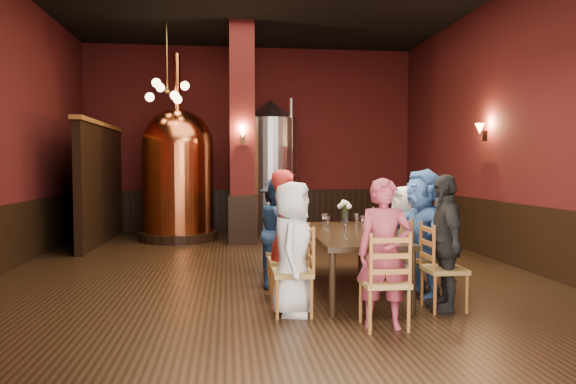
{
  "coord_description": "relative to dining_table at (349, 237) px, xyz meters",
  "views": [
    {
      "loc": [
        -0.6,
        -7.77,
        1.61
      ],
      "look_at": [
        0.34,
        0.2,
        1.19
      ],
      "focal_mm": 32.0,
      "sensor_mm": 36.0,
      "label": 1
    }
  ],
  "objects": [
    {
      "name": "room",
      "position": [
        -0.95,
        1.36,
        1.56
      ],
      "size": [
        10.0,
        10.02,
        4.5
      ],
      "color": "black",
      "rests_on": "ground"
    },
    {
      "name": "wainscot_right",
      "position": [
        3.01,
        1.36,
        -0.19
      ],
      "size": [
        0.08,
        9.9,
        1.0
      ],
      "primitive_type": "cube",
      "color": "black",
      "rests_on": "ground"
    },
    {
      "name": "wainscot_back",
      "position": [
        -0.95,
        6.32,
        -0.19
      ],
      "size": [
        7.9,
        0.08,
        1.0
      ],
      "primitive_type": "cube",
      "color": "black",
      "rests_on": "ground"
    },
    {
      "name": "column",
      "position": [
        -1.25,
        4.16,
        1.56
      ],
      "size": [
        0.58,
        0.58,
        4.5
      ],
      "primitive_type": "cube",
      "color": "#470F13",
      "rests_on": "ground"
    },
    {
      "name": "partition",
      "position": [
        -4.15,
        4.56,
        0.51
      ],
      "size": [
        0.22,
        3.5,
        2.4
      ],
      "primitive_type": "cube",
      "color": "black",
      "rests_on": "ground"
    },
    {
      "name": "pendant_cluster",
      "position": [
        -2.75,
        4.26,
        2.41
      ],
      "size": [
        0.9,
        0.9,
        1.7
      ],
      "primitive_type": null,
      "color": "#A57226",
      "rests_on": "room"
    },
    {
      "name": "sconce_wall",
      "position": [
        2.95,
        2.16,
        1.51
      ],
      "size": [
        0.2,
        0.2,
        0.36
      ],
      "primitive_type": null,
      "rotation": [
        0.0,
        0.0,
        1.57
      ],
      "color": "black",
      "rests_on": "room"
    },
    {
      "name": "sconce_column",
      "position": [
        -1.25,
        3.86,
        1.51
      ],
      "size": [
        0.2,
        0.2,
        0.36
      ],
      "primitive_type": null,
      "rotation": [
        0.0,
        0.0,
        3.14
      ],
      "color": "black",
      "rests_on": "column"
    },
    {
      "name": "dining_table",
      "position": [
        0.0,
        0.0,
        0.0
      ],
      "size": [
        1.03,
        2.41,
        0.75
      ],
      "rotation": [
        0.0,
        0.0,
        -0.01
      ],
      "color": "black",
      "rests_on": "ground"
    },
    {
      "name": "chair_0",
      "position": [
        -0.86,
        -0.99,
        -0.23
      ],
      "size": [
        0.46,
        0.46,
        0.92
      ],
      "primitive_type": null,
      "rotation": [
        0.0,
        0.0,
        -1.58
      ],
      "color": "brown",
      "rests_on": "ground"
    },
    {
      "name": "person_0",
      "position": [
        -0.86,
        -0.99,
        0.03
      ],
      "size": [
        0.62,
        0.8,
        1.43
      ],
      "primitive_type": "imported",
      "rotation": [
        0.0,
        0.0,
        1.31
      ],
      "color": "silver",
      "rests_on": "ground"
    },
    {
      "name": "chair_1",
      "position": [
        -0.85,
        -0.32,
        -0.23
      ],
      "size": [
        0.46,
        0.46,
        0.92
      ],
      "primitive_type": null,
      "rotation": [
        0.0,
        0.0,
        -1.58
      ],
      "color": "brown",
      "rests_on": "ground"
    },
    {
      "name": "person_1",
      "position": [
        -0.85,
        -0.32,
        0.09
      ],
      "size": [
        0.39,
        0.58,
        1.56
      ],
      "primitive_type": "imported",
      "rotation": [
        0.0,
        0.0,
        1.54
      ],
      "color": "maroon",
      "rests_on": "ground"
    },
    {
      "name": "chair_2",
      "position": [
        -0.85,
        0.34,
        -0.23
      ],
      "size": [
        0.46,
        0.46,
        0.92
      ],
      "primitive_type": null,
      "rotation": [
        0.0,
        0.0,
        -1.58
      ],
      "color": "brown",
      "rests_on": "ground"
    },
    {
      "name": "person_2",
      "position": [
        -0.85,
        0.34,
        0.04
      ],
      "size": [
        0.54,
        0.78,
        1.45
      ],
      "primitive_type": "imported",
      "rotation": [
        0.0,
        0.0,
        1.27
      ],
      "color": "navy",
      "rests_on": "ground"
    },
    {
      "name": "chair_3",
      "position": [
        -0.84,
        1.01,
        -0.23
      ],
      "size": [
        0.46,
        0.46,
        0.92
      ],
      "primitive_type": null,
      "rotation": [
        0.0,
        0.0,
        -1.58
      ],
      "color": "brown",
      "rests_on": "ground"
    },
    {
      "name": "person_3",
      "position": [
        -0.84,
        1.01,
        0.02
      ],
      "size": [
        0.73,
        1.02,
        1.42
      ],
      "primitive_type": "imported",
      "rotation": [
        0.0,
        0.0,
        1.82
      ],
      "color": "black",
      "rests_on": "ground"
    },
    {
      "name": "chair_4",
      "position": [
        0.84,
        -1.01,
        -0.23
      ],
      "size": [
        0.46,
        0.46,
        0.92
      ],
      "primitive_type": null,
      "rotation": [
        0.0,
        0.0,
        1.56
      ],
      "color": "brown",
      "rests_on": "ground"
    },
    {
      "name": "person_4",
      "position": [
        0.84,
        -1.01,
        0.07
      ],
      "size": [
        0.5,
        0.93,
        1.51
      ],
      "primitive_type": "imported",
      "rotation": [
        0.0,
        0.0,
        4.56
      ],
      "color": "black",
      "rests_on": "ground"
    },
    {
      "name": "chair_5",
      "position": [
        0.85,
        -0.34,
        -0.23
      ],
      "size": [
        0.46,
        0.46,
        0.92
      ],
      "primitive_type": null,
      "rotation": [
        0.0,
        0.0,
        1.56
      ],
      "color": "brown",
      "rests_on": "ground"
    },
    {
      "name": "person_5",
      "position": [
        0.85,
        -0.34,
        0.1
      ],
      "size": [
        0.6,
        1.49,
        1.57
      ],
      "primitive_type": "imported",
      "rotation": [
        0.0,
        0.0,
        4.81
      ],
      "color": "#3B6AB1",
      "rests_on": "ground"
    },
    {
      "name": "chair_6",
      "position": [
        0.85,
        0.32,
        -0.23
      ],
      "size": [
        0.46,
        0.46,
        0.92
      ],
      "primitive_type": null,
      "rotation": [
        0.0,
        0.0,
        1.56
      ],
      "color": "brown",
      "rests_on": "ground"
    },
    {
      "name": "person_6",
      "position": [
        0.85,
        0.32,
        -0.03
      ],
      "size": [
        0.56,
        0.72,
        1.32
      ],
      "primitive_type": "imported",
      "rotation": [
        0.0,
        0.0,
        4.94
      ],
      "color": "white",
      "rests_on": "ground"
    },
    {
      "name": "chair_7",
      "position": [
        0.86,
        0.99,
        -0.23
      ],
      "size": [
        0.46,
        0.46,
        0.92
      ],
      "primitive_type": null,
      "rotation": [
        0.0,
        0.0,
        1.56
      ],
      "color": "brown",
      "rests_on": "ground"
    },
    {
      "name": "person_7",
      "position": [
        0.86,
        0.99,
        -0.06
      ],
      "size": [
        0.37,
        0.64,
        1.26
      ],
      "primitive_type": "imported",
      "rotation": [
        0.0,
        0.0,
        4.82
      ],
      "color": "#191C32",
      "rests_on": "ground"
    },
    {
      "name": "chair_8",
      "position": [
        -0.02,
        -1.55,
        -0.23
      ],
      "size": [
        0.46,
        0.46,
        0.92
      ],
      "primitive_type": null,
      "rotation": [
        0.0,
        0.0,
        3.13
      ],
      "color": "brown",
      "rests_on": "ground"
    },
    {
      "name": "person_8",
      "position": [
        -0.02,
        -1.55,
        0.05
      ],
      "size": [
        0.59,
        0.44,
        1.48
      ],
      "primitive_type": "imported",
      "rotation": [
        0.0,
        0.0,
        6.12
      ],
      "color": "maroon",
      "rests_on": "ground"
    },
    {
      "name": "copper_kettle",
      "position": [
        -2.6,
        4.82,
        0.76
      ],
      "size": [
        1.77,
        1.77,
        3.98
      ],
      "rotation": [
        0.0,
        0.0,
        -0.21
      ],
      "color": "black",
      "rests_on": "ground"
    },
    {
      "name": "steel_vessel",
      "position": [
        -0.56,
        5.37,
        0.86
      ],
      "size": [
        1.44,
        1.44,
        3.09
      ],
      "rotation": [
        0.0,
        0.0,
        -0.14
      ],
      "color": "#B2B2B7",
      "rests_on": "ground"
    },
    {
      "name": "rose_vase",
      "position": [
        0.18,
        1.0,
        0.29
      ],
      "size": [
        0.21,
        0.21,
        0.35
      ],
      "color": "white",
      "rests_on": "dining_table"
    },
    {
      "name": "wine_glass_0",
      "position": [
        0.12,
        -0.28,
        0.15
      ],
      "size": [
        0.07,
        0.07,
        0.17
      ],
      "primitive_type": null,
      "color": "white",
      "rests_on": "dining_table"
    },
    {
      "name": "wine_glass_1",
      "position": [
        -0.17,
        0.76,
        0.15
      ],
      "size": [
        0.07,
        0.07,
        0.17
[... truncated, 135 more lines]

